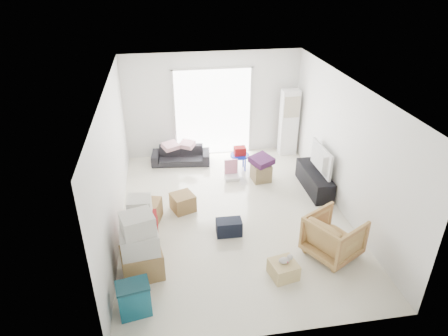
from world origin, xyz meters
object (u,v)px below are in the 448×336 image
television (316,168)px  sofa (181,153)px  armchair (334,234)px  storage_bins (134,299)px  ottoman (261,172)px  kids_table (240,154)px  ac_tower (289,123)px  tv_console (314,180)px  wood_crate (283,269)px

television → sofa: television is taller
armchair → storage_bins: 3.51m
ottoman → kids_table: 0.76m
ac_tower → television: size_ratio=1.68×
storage_bins → tv_console: bearing=37.5°
wood_crate → armchair: bearing=21.6°
tv_console → storage_bins: bearing=-142.5°
wood_crate → television: bearing=60.0°
sofa → kids_table: (1.42, -0.57, 0.14)m
television → storage_bins: television is taller
sofa → kids_table: 1.54m
television → ottoman: bearing=59.9°
ottoman → storage_bins: bearing=-127.9°
sofa → television: bearing=-25.4°
tv_console → storage_bins: (-3.90, -3.00, 0.04)m
ac_tower → sofa: ac_tower is taller
storage_bins → ottoman: (2.81, 3.60, -0.07)m
tv_console → armchair: bearing=-102.4°
television → ottoman: television is taller
television → storage_bins: (-3.90, -3.00, -0.26)m
ac_tower → ottoman: size_ratio=4.21×
ac_tower → television: ac_tower is taller
ottoman → wood_crate: (-0.41, -3.21, -0.07)m
television → storage_bins: bearing=126.4°
ac_tower → tv_console: ac_tower is taller
armchair → storage_bins: (-3.42, -0.80, -0.15)m
television → sofa: 3.42m
kids_table → wood_crate: kids_table is taller
armchair → kids_table: (-1.00, 3.42, -0.00)m
storage_bins → armchair: bearing=13.2°
television → sofa: size_ratio=0.71×
sofa → wood_crate: bearing=-66.0°
television → wood_crate: (-1.50, -2.60, -0.40)m
ac_tower → kids_table: bearing=-153.4°
kids_table → armchair: bearing=-73.6°
tv_console → kids_table: size_ratio=2.32×
armchair → storage_bins: size_ratio=1.55×
ac_tower → wood_crate: 4.82m
television → kids_table: 1.93m
ac_tower → sofa: bearing=-177.0°
armchair → tv_console: bearing=-41.6°
ac_tower → tv_console: bearing=-88.5°
ac_tower → sofa: (-2.86, -0.15, -0.59)m
sofa → kids_table: kids_table is taller
ac_tower → storage_bins: ac_tower is taller
storage_bins → ottoman: storage_bins is taller
tv_console → wood_crate: tv_console is taller
ac_tower → kids_table: (-1.44, -0.72, -0.45)m
sofa → ottoman: size_ratio=3.53×
television → storage_bins: size_ratio=1.88×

